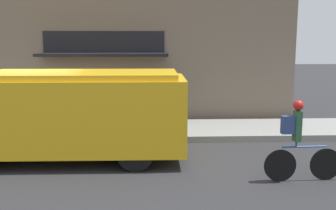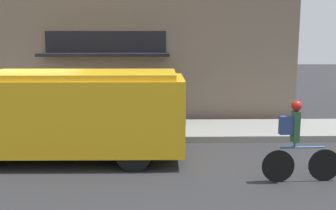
% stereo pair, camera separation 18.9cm
% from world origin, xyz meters
% --- Properties ---
extents(ground_plane, '(70.00, 70.00, 0.00)m').
position_xyz_m(ground_plane, '(0.00, 0.00, 0.00)').
color(ground_plane, '#2B2B2D').
extents(sidewalk, '(28.00, 2.39, 0.17)m').
position_xyz_m(sidewalk, '(0.00, 1.20, 0.08)').
color(sidewalk, gray).
rests_on(sidewalk, ground_plane).
extents(storefront, '(16.31, 1.10, 4.35)m').
position_xyz_m(storefront, '(0.07, 2.81, 2.19)').
color(storefront, '#756656').
rests_on(storefront, ground_plane).
extents(school_bus, '(5.94, 2.66, 2.09)m').
position_xyz_m(school_bus, '(1.30, -1.37, 1.11)').
color(school_bus, yellow).
rests_on(school_bus, ground_plane).
extents(cyclist, '(1.62, 0.21, 1.66)m').
position_xyz_m(cyclist, '(6.16, -3.08, 0.80)').
color(cyclist, black).
rests_on(cyclist, ground_plane).
extents(trash_bin, '(0.48, 0.48, 0.97)m').
position_xyz_m(trash_bin, '(4.04, 1.63, 0.66)').
color(trash_bin, '#2D5138').
rests_on(trash_bin, sidewalk).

